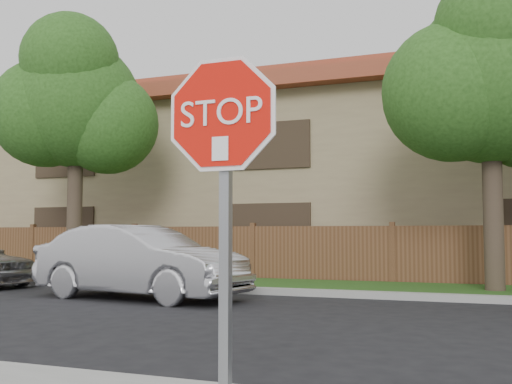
% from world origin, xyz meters
% --- Properties ---
extents(far_curb, '(70.00, 0.30, 0.15)m').
position_xyz_m(far_curb, '(0.00, 8.15, 0.07)').
color(far_curb, gray).
rests_on(far_curb, ground).
extents(grass_strip, '(70.00, 3.00, 0.12)m').
position_xyz_m(grass_strip, '(0.00, 9.80, 0.06)').
color(grass_strip, '#1E4714').
rests_on(grass_strip, ground).
extents(fence, '(70.00, 0.12, 1.60)m').
position_xyz_m(fence, '(0.00, 11.40, 0.80)').
color(fence, '#50311C').
rests_on(fence, ground).
extents(apartment_building, '(35.20, 9.20, 7.20)m').
position_xyz_m(apartment_building, '(0.00, 17.00, 3.53)').
color(apartment_building, '#8C7957').
rests_on(apartment_building, ground).
extents(tree_left, '(4.80, 3.90, 7.78)m').
position_xyz_m(tree_left, '(-8.98, 9.57, 5.22)').
color(tree_left, '#382B21').
rests_on(tree_left, ground).
extents(tree_mid, '(4.80, 3.90, 7.35)m').
position_xyz_m(tree_mid, '(2.52, 9.57, 4.87)').
color(tree_mid, '#382B21').
rests_on(tree_mid, ground).
extents(stop_sign, '(1.01, 0.13, 2.55)m').
position_xyz_m(stop_sign, '(0.78, -1.48, 1.83)').
color(stop_sign, gray).
rests_on(stop_sign, sidewalk_near).
extents(sedan_left, '(4.98, 2.36, 1.58)m').
position_xyz_m(sedan_left, '(-4.60, 6.25, 0.79)').
color(sedan_left, '#BDBCC1').
rests_on(sedan_left, ground).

